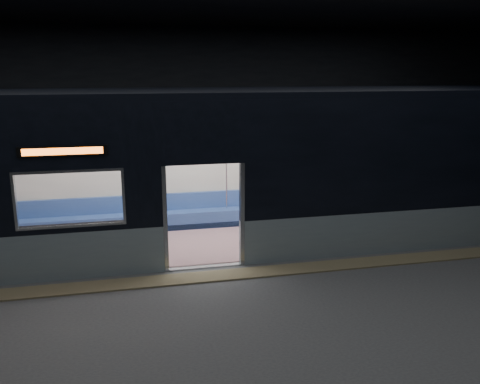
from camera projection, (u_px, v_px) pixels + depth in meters
name	position (u px, v px, depth m)	size (l,w,h in m)	color
station_floor	(214.00, 290.00, 8.91)	(24.00, 14.00, 0.01)	#47494C
station_envelope	(212.00, 76.00, 8.05)	(24.00, 14.00, 5.00)	black
tactile_strip	(209.00, 277.00, 9.43)	(22.80, 0.50, 0.03)	#8C7F59
metro_car	(193.00, 161.00, 10.89)	(18.00, 3.04, 3.35)	#889BA2
passenger	(271.00, 192.00, 12.52)	(0.41, 0.72, 1.41)	black
handbag	(275.00, 199.00, 12.34)	(0.28, 0.24, 0.14)	black
transit_map	(332.00, 160.00, 13.02)	(1.08, 0.03, 0.71)	white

